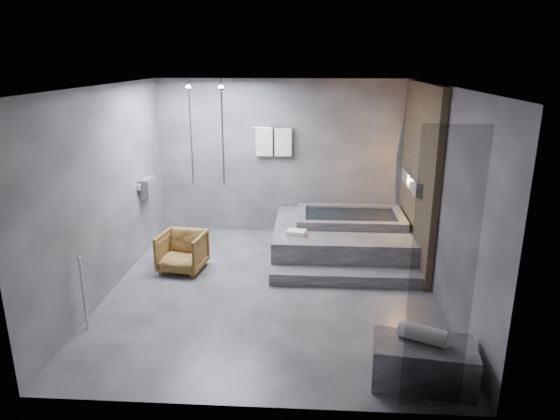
{
  "coord_description": "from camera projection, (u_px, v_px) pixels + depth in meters",
  "views": [
    {
      "loc": [
        0.51,
        -6.41,
        3.14
      ],
      "look_at": [
        0.1,
        0.3,
        1.08
      ],
      "focal_mm": 32.0,
      "sensor_mm": 36.0,
      "label": 1
    }
  ],
  "objects": [
    {
      "name": "driftwood_chair",
      "position": [
        182.0,
        252.0,
        7.62
      ],
      "size": [
        0.73,
        0.75,
        0.61
      ],
      "primitive_type": "imported",
      "rotation": [
        0.0,
        0.0,
        -0.14
      ],
      "color": "#452E11",
      "rests_on": "ground"
    },
    {
      "name": "deck_towel",
      "position": [
        296.0,
        233.0,
        7.74
      ],
      "size": [
        0.32,
        0.26,
        0.08
      ],
      "primitive_type": "cube",
      "rotation": [
        0.0,
        0.0,
        -0.19
      ],
      "color": "silver",
      "rests_on": "tub_deck"
    },
    {
      "name": "rolled_towel",
      "position": [
        423.0,
        334.0,
        4.92
      ],
      "size": [
        0.49,
        0.36,
        0.17
      ],
      "primitive_type": "cylinder",
      "rotation": [
        0.0,
        1.57,
        -0.47
      ],
      "color": "silver",
      "rests_on": "concrete_bench"
    },
    {
      "name": "room",
      "position": [
        302.0,
        166.0,
        6.77
      ],
      "size": [
        5.0,
        5.04,
        2.82
      ],
      "color": "#323235",
      "rests_on": "ground"
    },
    {
      "name": "tub_step",
      "position": [
        345.0,
        277.0,
        7.24
      ],
      "size": [
        2.2,
        0.36,
        0.18
      ],
      "primitive_type": "cube",
      "color": "#38383B",
      "rests_on": "ground"
    },
    {
      "name": "tub_deck",
      "position": [
        341.0,
        239.0,
        8.32
      ],
      "size": [
        2.2,
        2.0,
        0.5
      ],
      "primitive_type": "cube",
      "color": "#38383B",
      "rests_on": "ground"
    },
    {
      "name": "concrete_bench",
      "position": [
        423.0,
        363.0,
        4.97
      ],
      "size": [
        1.05,
        0.66,
        0.45
      ],
      "primitive_type": "cube",
      "rotation": [
        0.0,
        0.0,
        -0.13
      ],
      "color": "#313133",
      "rests_on": "ground"
    }
  ]
}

